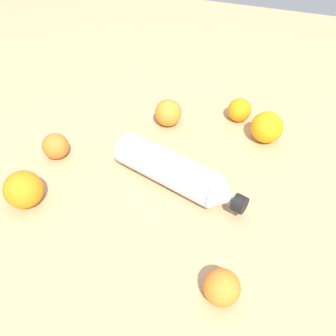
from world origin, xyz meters
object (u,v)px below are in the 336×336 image
(orange_1, at_px, (222,288))
(water_bottle, at_px, (177,172))
(orange_5, at_px, (56,146))
(orange_3, at_px, (239,110))
(orange_2, at_px, (168,113))
(orange_0, at_px, (24,189))
(orange_4, at_px, (267,127))

(orange_1, bearing_deg, water_bottle, 34.96)
(orange_1, bearing_deg, orange_5, 64.92)
(orange_3, bearing_deg, orange_2, 116.07)
(orange_1, relative_size, orange_3, 0.99)
(orange_1, bearing_deg, orange_3, 8.88)
(water_bottle, height_order, orange_2, water_bottle)
(orange_2, height_order, orange_3, orange_2)
(orange_1, distance_m, orange_3, 0.54)
(orange_0, bearing_deg, orange_2, -26.35)
(water_bottle, height_order, orange_0, orange_0)
(orange_4, bearing_deg, orange_5, 117.33)
(orange_2, bearing_deg, water_bottle, -154.98)
(orange_3, relative_size, orange_4, 0.79)
(orange_0, bearing_deg, water_bottle, -60.37)
(orange_2, distance_m, orange_4, 0.27)
(water_bottle, xyz_separation_m, orange_1, (-0.23, -0.16, -0.01))
(water_bottle, relative_size, orange_4, 3.93)
(orange_3, height_order, orange_5, same)
(water_bottle, height_order, orange_5, water_bottle)
(orange_1, xyz_separation_m, orange_3, (0.54, 0.08, 0.00))
(water_bottle, height_order, orange_4, orange_4)
(orange_0, bearing_deg, orange_1, -98.45)
(orange_3, bearing_deg, orange_4, -127.89)
(orange_0, bearing_deg, orange_5, 9.05)
(water_bottle, relative_size, orange_3, 4.97)
(orange_3, bearing_deg, orange_5, 128.52)
(water_bottle, bearing_deg, orange_1, -39.30)
(orange_3, distance_m, orange_4, 0.11)
(orange_2, bearing_deg, orange_5, 136.50)
(orange_0, distance_m, orange_2, 0.43)
(orange_2, bearing_deg, orange_1, -149.59)
(water_bottle, bearing_deg, orange_3, 91.27)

